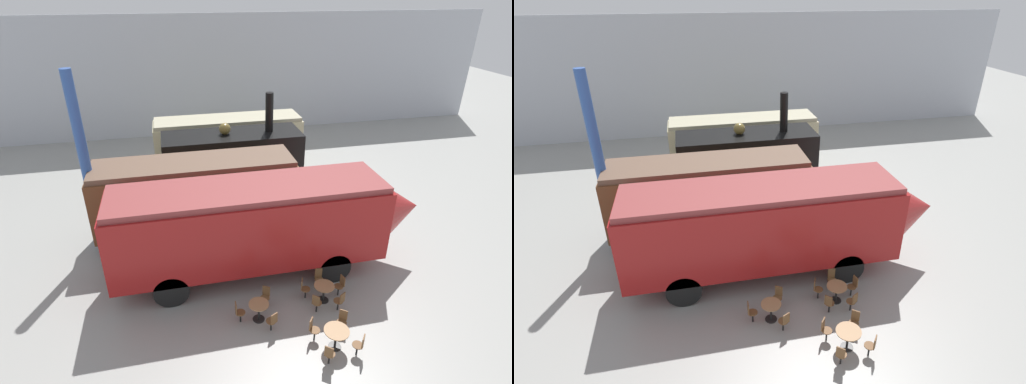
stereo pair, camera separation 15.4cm
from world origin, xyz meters
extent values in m
plane|color=gray|center=(0.00, 0.00, 0.00)|extent=(80.00, 80.00, 0.00)
cube|color=#B2B7C1|center=(0.00, 15.28, 4.50)|extent=(44.00, 0.15, 9.00)
cube|color=beige|center=(-0.73, 8.20, 1.84)|extent=(9.39, 2.44, 2.43)
cube|color=tan|center=(-0.73, 8.20, 3.17)|extent=(9.20, 2.24, 0.24)
cylinder|color=black|center=(2.09, 7.04, 0.48)|extent=(0.96, 0.12, 0.96)
cylinder|color=black|center=(2.09, 9.36, 0.48)|extent=(0.96, 0.12, 0.96)
cylinder|color=black|center=(-3.55, 7.04, 0.48)|extent=(0.96, 0.12, 0.96)
cylinder|color=black|center=(-3.55, 9.36, 0.48)|extent=(0.96, 0.12, 0.96)
cube|color=black|center=(-1.06, 4.55, 2.15)|extent=(7.69, 2.61, 2.70)
cylinder|color=black|center=(1.05, 4.55, 4.57)|extent=(0.44, 0.44, 2.15)
sphere|color=brown|center=(-1.45, 4.55, 3.80)|extent=(0.64, 0.64, 0.64)
cylinder|color=black|center=(1.24, 3.30, 0.62)|extent=(1.23, 0.12, 1.23)
cylinder|color=black|center=(1.24, 5.80, 0.62)|extent=(1.23, 0.12, 1.23)
cylinder|color=black|center=(-3.37, 3.30, 0.62)|extent=(1.23, 0.12, 1.23)
cylinder|color=black|center=(-3.37, 5.80, 0.62)|extent=(1.23, 0.12, 1.23)
cube|color=brown|center=(-3.46, 0.44, 2.12)|extent=(9.18, 2.56, 2.86)
cube|color=brown|center=(-3.46, 0.44, 3.67)|extent=(8.99, 2.35, 0.24)
cylinder|color=black|center=(-0.71, -0.78, 0.53)|extent=(1.07, 0.12, 1.07)
cylinder|color=black|center=(-0.71, 1.66, 0.53)|extent=(1.07, 0.12, 1.07)
cylinder|color=black|center=(-6.22, -0.78, 0.53)|extent=(1.07, 0.12, 1.07)
cylinder|color=black|center=(-6.22, 1.66, 0.53)|extent=(1.07, 0.12, 1.07)
cube|color=maroon|center=(-1.66, -3.10, 2.34)|extent=(10.78, 2.84, 2.94)
cone|color=maroon|center=(4.73, -3.10, 2.34)|extent=(2.00, 2.70, 2.70)
cube|color=brown|center=(-1.66, -3.10, 3.93)|extent=(10.57, 2.61, 0.24)
cylinder|color=black|center=(1.57, -4.46, 0.67)|extent=(1.35, 0.12, 1.35)
cylinder|color=black|center=(1.57, -1.74, 0.67)|extent=(1.35, 0.12, 1.35)
cylinder|color=black|center=(-4.90, -4.46, 0.67)|extent=(1.35, 0.12, 1.35)
cylinder|color=black|center=(-4.90, -1.74, 0.67)|extent=(1.35, 0.12, 1.35)
cylinder|color=black|center=(-1.88, -5.80, 0.01)|extent=(0.44, 0.44, 0.02)
cylinder|color=black|center=(-1.88, -5.80, 0.36)|extent=(0.08, 0.08, 0.69)
cylinder|color=#9E754C|center=(-1.88, -5.80, 0.72)|extent=(0.73, 0.73, 0.03)
cylinder|color=black|center=(0.34, -7.56, 0.01)|extent=(0.44, 0.44, 0.02)
cylinder|color=black|center=(0.34, -7.56, 0.37)|extent=(0.08, 0.08, 0.70)
cylinder|color=#9E754C|center=(0.34, -7.56, 0.74)|extent=(0.85, 0.85, 0.03)
cylinder|color=black|center=(0.76, -5.37, 0.01)|extent=(0.44, 0.44, 0.02)
cylinder|color=black|center=(0.76, -5.37, 0.36)|extent=(0.08, 0.08, 0.67)
cylinder|color=#9E754C|center=(0.76, -5.37, 0.71)|extent=(0.78, 0.78, 0.03)
cylinder|color=black|center=(-2.54, -5.77, 0.21)|extent=(0.06, 0.06, 0.42)
cylinder|color=brown|center=(-2.54, -5.77, 0.43)|extent=(0.36, 0.36, 0.03)
cube|color=brown|center=(-2.70, -5.76, 0.66)|extent=(0.05, 0.29, 0.42)
cylinder|color=black|center=(-1.57, -6.39, 0.21)|extent=(0.06, 0.06, 0.42)
cylinder|color=brown|center=(-1.57, -6.39, 0.43)|extent=(0.36, 0.36, 0.03)
cube|color=brown|center=(-1.50, -6.53, 0.66)|extent=(0.27, 0.17, 0.42)
cylinder|color=black|center=(-1.52, -5.24, 0.21)|extent=(0.06, 0.06, 0.42)
cylinder|color=brown|center=(-1.52, -5.24, 0.43)|extent=(0.36, 0.36, 0.03)
cube|color=brown|center=(-1.44, -5.11, 0.66)|extent=(0.26, 0.19, 0.42)
cylinder|color=black|center=(-0.10, -8.13, 0.21)|extent=(0.06, 0.06, 0.42)
cylinder|color=brown|center=(-0.10, -8.13, 0.43)|extent=(0.36, 0.36, 0.03)
cube|color=brown|center=(-0.20, -8.25, 0.66)|extent=(0.25, 0.21, 0.42)
cylinder|color=black|center=(0.91, -8.01, 0.21)|extent=(0.06, 0.06, 0.42)
cylinder|color=brown|center=(0.91, -8.01, 0.43)|extent=(0.36, 0.36, 0.03)
cube|color=brown|center=(1.03, -8.10, 0.66)|extent=(0.21, 0.25, 0.42)
cylinder|color=black|center=(0.79, -6.99, 0.21)|extent=(0.06, 0.06, 0.42)
cylinder|color=brown|center=(0.79, -6.99, 0.43)|extent=(0.36, 0.36, 0.03)
cube|color=brown|center=(0.88, -6.87, 0.66)|extent=(0.25, 0.21, 0.42)
cylinder|color=black|center=(-0.23, -7.12, 0.21)|extent=(0.06, 0.06, 0.42)
cylinder|color=brown|center=(-0.23, -7.12, 0.43)|extent=(0.36, 0.36, 0.03)
cube|color=brown|center=(-0.35, -7.02, 0.66)|extent=(0.21, 0.25, 0.42)
cylinder|color=black|center=(0.30, -5.89, 0.21)|extent=(0.06, 0.06, 0.42)
cylinder|color=brown|center=(0.30, -5.89, 0.43)|extent=(0.36, 0.36, 0.03)
cube|color=brown|center=(0.20, -6.00, 0.66)|extent=(0.24, 0.22, 0.42)
cylinder|color=black|center=(1.10, -5.97, 0.21)|extent=(0.06, 0.06, 0.42)
cylinder|color=brown|center=(1.10, -5.97, 0.43)|extent=(0.36, 0.36, 0.03)
cube|color=brown|center=(1.18, -6.10, 0.66)|extent=(0.27, 0.18, 0.42)
cylinder|color=black|center=(1.43, -5.23, 0.21)|extent=(0.06, 0.06, 0.42)
cylinder|color=brown|center=(1.43, -5.23, 0.43)|extent=(0.36, 0.36, 0.03)
cube|color=brown|center=(1.58, -5.19, 0.66)|extent=(0.10, 0.29, 0.42)
cylinder|color=black|center=(0.82, -4.69, 0.21)|extent=(0.06, 0.06, 0.42)
cylinder|color=brown|center=(0.82, -4.69, 0.43)|extent=(0.36, 0.36, 0.03)
cube|color=brown|center=(0.84, -4.54, 0.66)|extent=(0.29, 0.07, 0.42)
cylinder|color=black|center=(0.13, -5.10, 0.21)|extent=(0.06, 0.06, 0.42)
cylinder|color=brown|center=(0.13, -5.10, 0.43)|extent=(0.36, 0.36, 0.03)
cube|color=brown|center=(-0.01, -5.04, 0.66)|extent=(0.15, 0.28, 0.42)
cylinder|color=#262633|center=(-0.49, -1.20, 0.41)|extent=(0.24, 0.24, 0.82)
cylinder|color=#333338|center=(-0.49, -1.20, 1.18)|extent=(0.34, 0.34, 0.73)
sphere|color=tan|center=(-0.49, -1.20, 1.67)|extent=(0.24, 0.24, 0.24)
cylinder|color=#2D519E|center=(-8.00, 0.43, 4.00)|extent=(0.44, 0.44, 8.00)
camera|label=1|loc=(-4.28, -16.24, 10.81)|focal=28.00mm
camera|label=2|loc=(-4.13, -16.28, 10.81)|focal=28.00mm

